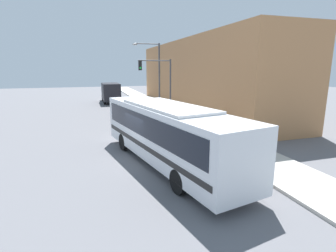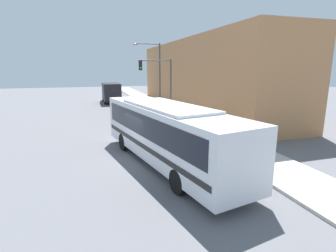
{
  "view_description": "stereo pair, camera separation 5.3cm",
  "coord_description": "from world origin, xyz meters",
  "px_view_note": "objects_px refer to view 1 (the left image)",
  "views": [
    {
      "loc": [
        -2.79,
        -13.35,
        4.94
      ],
      "look_at": [
        2.03,
        2.02,
        1.36
      ],
      "focal_mm": 28.0,
      "sensor_mm": 36.0,
      "label": 1
    },
    {
      "loc": [
        -2.73,
        -13.37,
        4.94
      ],
      "look_at": [
        2.03,
        2.02,
        1.36
      ],
      "focal_mm": 28.0,
      "sensor_mm": 36.0,
      "label": 2
    }
  ],
  "objects_px": {
    "city_bus": "(167,130)",
    "street_lamp": "(156,71)",
    "delivery_truck": "(110,92)",
    "pedestrian_near_corner": "(219,121)",
    "traffic_light_pole": "(160,78)",
    "fire_hydrant": "(195,126)"
  },
  "relations": [
    {
      "from": "pedestrian_near_corner",
      "to": "traffic_light_pole",
      "type": "bearing_deg",
      "value": 109.44
    },
    {
      "from": "city_bus",
      "to": "delivery_truck",
      "type": "relative_size",
      "value": 1.69
    },
    {
      "from": "city_bus",
      "to": "street_lamp",
      "type": "distance_m",
      "value": 17.58
    },
    {
      "from": "delivery_truck",
      "to": "pedestrian_near_corner",
      "type": "bearing_deg",
      "value": -73.94
    },
    {
      "from": "traffic_light_pole",
      "to": "street_lamp",
      "type": "relative_size",
      "value": 0.75
    },
    {
      "from": "street_lamp",
      "to": "pedestrian_near_corner",
      "type": "height_order",
      "value": "street_lamp"
    },
    {
      "from": "delivery_truck",
      "to": "street_lamp",
      "type": "bearing_deg",
      "value": -65.81
    },
    {
      "from": "city_bus",
      "to": "pedestrian_near_corner",
      "type": "height_order",
      "value": "city_bus"
    },
    {
      "from": "delivery_truck",
      "to": "traffic_light_pole",
      "type": "height_order",
      "value": "traffic_light_pole"
    },
    {
      "from": "street_lamp",
      "to": "traffic_light_pole",
      "type": "bearing_deg",
      "value": -99.74
    },
    {
      "from": "delivery_truck",
      "to": "fire_hydrant",
      "type": "relative_size",
      "value": 8.93
    },
    {
      "from": "traffic_light_pole",
      "to": "delivery_truck",
      "type": "bearing_deg",
      "value": 104.22
    },
    {
      "from": "delivery_truck",
      "to": "city_bus",
      "type": "bearing_deg",
      "value": -89.11
    },
    {
      "from": "street_lamp",
      "to": "city_bus",
      "type": "bearing_deg",
      "value": -102.98
    },
    {
      "from": "street_lamp",
      "to": "pedestrian_near_corner",
      "type": "bearing_deg",
      "value": -81.07
    },
    {
      "from": "city_bus",
      "to": "street_lamp",
      "type": "xyz_separation_m",
      "value": [
        3.9,
        16.91,
        2.8
      ]
    },
    {
      "from": "traffic_light_pole",
      "to": "pedestrian_near_corner",
      "type": "xyz_separation_m",
      "value": [
        2.62,
        -7.42,
        -2.97
      ]
    },
    {
      "from": "delivery_truck",
      "to": "fire_hydrant",
      "type": "distance_m",
      "value": 21.11
    },
    {
      "from": "traffic_light_pole",
      "to": "street_lamp",
      "type": "height_order",
      "value": "street_lamp"
    },
    {
      "from": "city_bus",
      "to": "delivery_truck",
      "type": "height_order",
      "value": "city_bus"
    },
    {
      "from": "traffic_light_pole",
      "to": "street_lamp",
      "type": "xyz_separation_m",
      "value": [
        0.76,
        4.42,
        0.65
      ]
    },
    {
      "from": "fire_hydrant",
      "to": "delivery_truck",
      "type": "bearing_deg",
      "value": 102.28
    }
  ]
}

